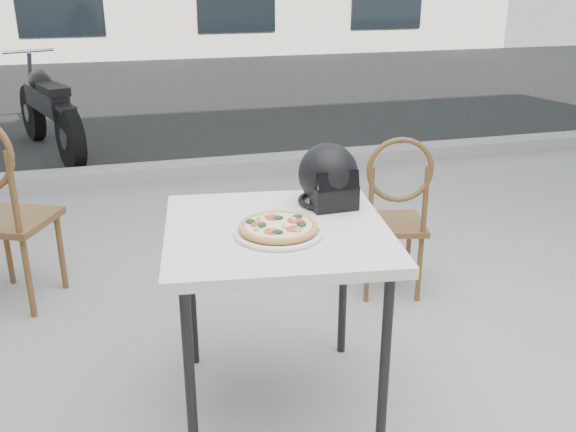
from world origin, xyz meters
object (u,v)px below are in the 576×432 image
object	(u,v)px
plate	(278,232)
helmet	(329,178)
motorcycle	(48,111)
cafe_table_main	(277,244)
cafe_chair_main	(394,208)
pizza	(278,226)

from	to	relation	value
plate	helmet	size ratio (longest dim) A/B	1.41
helmet	motorcycle	xyz separation A→B (m)	(-1.43, 4.21, -0.49)
cafe_table_main	motorcycle	distance (m)	4.56
plate	cafe_chair_main	xyz separation A→B (m)	(0.86, 0.84, -0.29)
cafe_table_main	helmet	distance (m)	0.38
motorcycle	cafe_table_main	bearing A→B (deg)	-93.77
cafe_table_main	cafe_chair_main	distance (m)	1.16
plate	cafe_chair_main	world-z (taller)	cafe_chair_main
pizza	helmet	distance (m)	0.40
cafe_chair_main	pizza	bearing A→B (deg)	58.01
helmet	cafe_chair_main	bearing A→B (deg)	42.87
cafe_table_main	motorcycle	world-z (taller)	motorcycle
plate	pizza	world-z (taller)	pizza
helmet	motorcycle	size ratio (longest dim) A/B	0.14
cafe_table_main	cafe_chair_main	bearing A→B (deg)	42.16
cafe_table_main	cafe_chair_main	world-z (taller)	cafe_chair_main
cafe_table_main	helmet	xyz separation A→B (m)	(0.27, 0.19, 0.18)
cafe_table_main	motorcycle	xyz separation A→B (m)	(-1.16, 4.40, -0.30)
motorcycle	cafe_chair_main	bearing A→B (deg)	-79.71
cafe_table_main	plate	xyz separation A→B (m)	(-0.01, -0.08, 0.08)
cafe_table_main	helmet	world-z (taller)	helmet
plate	motorcycle	xyz separation A→B (m)	(-1.15, 4.48, -0.38)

